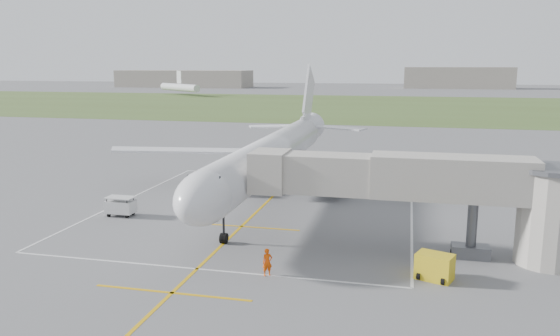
% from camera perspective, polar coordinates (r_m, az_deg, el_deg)
% --- Properties ---
extents(ground, '(700.00, 700.00, 0.00)m').
position_cam_1_polar(ground, '(55.65, -0.99, -3.21)').
color(ground, '#535355').
rests_on(ground, ground).
extents(grass_strip, '(700.00, 120.00, 0.02)m').
position_cam_1_polar(grass_strip, '(183.31, 9.12, 6.42)').
color(grass_strip, '#405324').
rests_on(grass_strip, ground).
extents(apron_markings, '(28.20, 60.00, 0.01)m').
position_cam_1_polar(apron_markings, '(50.21, -2.63, -4.76)').
color(apron_markings, '#CD980C').
rests_on(apron_markings, ground).
extents(airliner, '(38.93, 46.75, 13.52)m').
position_cam_1_polar(airliner, '(55.47, -0.82, 1.38)').
color(airliner, silver).
rests_on(airliner, ground).
extents(jet_bridge, '(23.40, 5.00, 7.20)m').
position_cam_1_polar(jet_bridge, '(39.86, 16.39, -2.28)').
color(jet_bridge, gray).
rests_on(jet_bridge, ground).
extents(gpu_unit, '(2.59, 2.18, 1.67)m').
position_cam_1_polar(gpu_unit, '(36.45, 15.85, -9.91)').
color(gpu_unit, gold).
rests_on(gpu_unit, ground).
extents(baggage_cart, '(2.51, 1.51, 1.74)m').
position_cam_1_polar(baggage_cart, '(51.26, -16.32, -3.85)').
color(baggage_cart, silver).
rests_on(baggage_cart, ground).
extents(ramp_worker_nose, '(0.78, 0.71, 1.80)m').
position_cam_1_polar(ramp_worker_nose, '(35.67, -1.33, -9.82)').
color(ramp_worker_nose, '#DF4807').
rests_on(ramp_worker_nose, ground).
extents(ramp_worker_wing, '(0.94, 0.84, 1.58)m').
position_cam_1_polar(ramp_worker_wing, '(60.35, -8.28, -1.45)').
color(ramp_worker_wing, '#E46107').
rests_on(ramp_worker_wing, ground).
extents(distant_hangars, '(345.00, 49.00, 12.00)m').
position_cam_1_polar(distant_hangars, '(319.00, 8.06, 9.17)').
color(distant_hangars, gray).
rests_on(distant_hangars, ground).
extents(distant_aircraft, '(196.38, 32.90, 8.85)m').
position_cam_1_polar(distant_aircraft, '(224.04, 10.01, 8.08)').
color(distant_aircraft, silver).
rests_on(distant_aircraft, ground).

